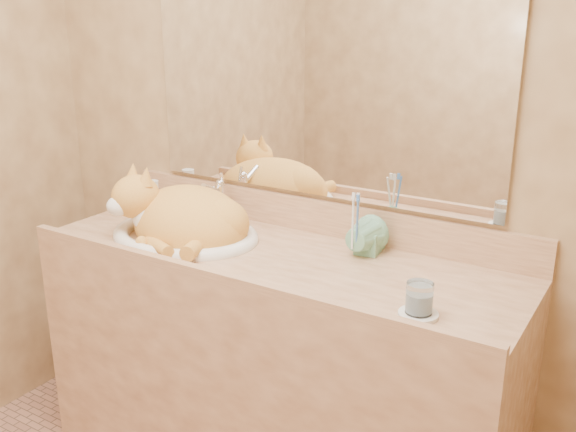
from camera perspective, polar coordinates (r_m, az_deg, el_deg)
The scene contains 12 objects.
wall_back at distance 2.17m, azimuth 2.58°, elevation 8.70°, with size 2.40×0.02×2.50m, color olive.
vanity_counter at distance 2.24m, azimuth -1.29°, elevation -13.62°, with size 1.60×0.55×0.85m, color #966343, non-canonical shape.
mirror at distance 2.15m, azimuth 2.47°, elevation 12.35°, with size 1.30×0.02×0.80m, color white.
sink_basin at distance 2.21m, azimuth -9.22°, elevation 0.14°, with size 0.52×0.44×0.16m, color white, non-canonical shape.
faucet at distance 2.36m, azimuth -6.02°, elevation 1.48°, with size 0.04×0.12×0.17m, color white, non-canonical shape.
cat at distance 2.21m, azimuth -9.49°, elevation 0.09°, with size 0.46×0.38×0.25m, color orange, non-canonical shape.
soap_dispenser at distance 2.02m, azimuth 6.85°, elevation -1.45°, with size 0.07×0.08×0.17m, color #69A883.
toothbrush_cup at distance 2.00m, azimuth 5.93°, elevation -2.37°, with size 0.12×0.12×0.11m, color #69A883.
toothbrushes at distance 1.98m, azimuth 6.00°, elevation -0.39°, with size 0.04×0.04×0.22m, color silver, non-canonical shape.
saucer at distance 1.69m, azimuth 11.51°, elevation -8.56°, with size 0.10×0.10×0.01m, color silver.
water_glass at distance 1.67m, azimuth 11.60°, elevation -7.15°, with size 0.07×0.07×0.08m, color white.
lotion_bottle at distance 2.53m, azimuth -11.94°, elevation 1.76°, with size 0.05×0.05×0.12m, color silver.
Camera 1 is at (1.05, -0.87, 1.60)m, focal length 40.00 mm.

